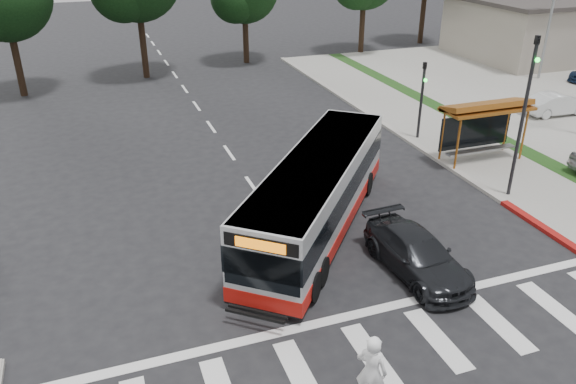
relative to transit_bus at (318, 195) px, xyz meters
name	(u,v)px	position (x,y,z in m)	size (l,w,h in m)	color
ground	(303,258)	(-1.20, -1.67, -1.41)	(140.00, 140.00, 0.00)	black
sidewalk_east	(446,138)	(9.80, 6.33, -1.35)	(4.00, 40.00, 0.12)	gray
curb_east	(412,143)	(7.80, 6.33, -1.33)	(0.30, 40.00, 0.15)	#9E9991
curb_east_red	(560,239)	(7.80, -3.67, -1.33)	(0.32, 6.00, 0.15)	maroon
commercial_building	(550,28)	(28.80, 20.33, 0.79)	(14.00, 10.00, 4.40)	gray
crosswalk_ladder	(372,356)	(-1.20, -6.67, -1.40)	(18.00, 2.60, 0.01)	silver
bus_shelter	(485,113)	(9.60, 3.43, 0.95)	(4.20, 1.60, 2.86)	#965319
traffic_signal_ne_tall	(525,106)	(8.40, -0.18, 2.47)	(0.18, 0.37, 6.50)	black
traffic_signal_ne_short	(422,93)	(8.40, 6.82, 1.07)	(0.18, 0.37, 4.00)	black
transit_bus	(318,195)	(0.00, 0.00, 0.00)	(2.36, 10.88, 2.81)	silver
pedestrian	(372,371)	(-1.99, -8.06, -0.41)	(0.73, 0.48, 2.00)	white
dark_sedan	(417,254)	(1.93, -3.63, -0.75)	(1.84, 4.52, 1.31)	black
parked_car_1	(557,104)	(17.87, 7.46, -0.68)	(1.33, 3.81, 1.26)	silver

